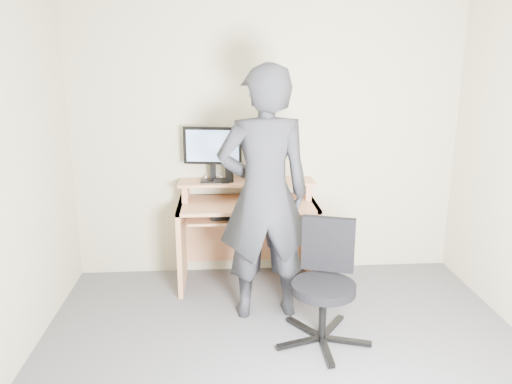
{
  "coord_description": "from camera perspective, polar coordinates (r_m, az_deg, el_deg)",
  "views": [
    {
      "loc": [
        -0.41,
        -2.7,
        1.96
      ],
      "look_at": [
        -0.15,
        1.05,
        0.95
      ],
      "focal_mm": 35.0,
      "sensor_mm": 36.0,
      "label": 1
    }
  ],
  "objects": [
    {
      "name": "desk",
      "position": [
        4.47,
        -1.03,
        -3.41
      ],
      "size": [
        1.2,
        0.6,
        0.91
      ],
      "color": "tan",
      "rests_on": "ground"
    },
    {
      "name": "keyboard",
      "position": [
        4.27,
        -2.11,
        -2.64
      ],
      "size": [
        0.47,
        0.22,
        0.03
      ],
      "primitive_type": "cube",
      "rotation": [
        0.0,
        0.0,
        0.08
      ],
      "color": "black",
      "rests_on": "desk"
    },
    {
      "name": "charger",
      "position": [
        4.36,
        -4.65,
        1.28
      ],
      "size": [
        0.05,
        0.05,
        0.03
      ],
      "primitive_type": "cube",
      "rotation": [
        0.0,
        0.0,
        0.26
      ],
      "color": "black",
      "rests_on": "desk"
    },
    {
      "name": "mouse",
      "position": [
        4.26,
        3.38,
        -1.24
      ],
      "size": [
        0.1,
        0.07,
        0.04
      ],
      "primitive_type": "ellipsoid",
      "rotation": [
        0.0,
        0.0,
        -0.04
      ],
      "color": "black",
      "rests_on": "desk"
    },
    {
      "name": "back_wall",
      "position": [
        4.53,
        1.33,
        6.0
      ],
      "size": [
        3.5,
        0.02,
        2.5
      ],
      "primitive_type": "cube",
      "color": "#BAB494",
      "rests_on": "ground"
    },
    {
      "name": "person",
      "position": [
        3.74,
        0.94,
        -0.37
      ],
      "size": [
        0.75,
        0.53,
        1.94
      ],
      "primitive_type": "imported",
      "rotation": [
        0.0,
        0.0,
        3.24
      ],
      "color": "black",
      "rests_on": "ground"
    },
    {
      "name": "external_drive",
      "position": [
        4.4,
        -3.08,
        2.54
      ],
      "size": [
        0.07,
        0.13,
        0.2
      ],
      "primitive_type": "cube",
      "rotation": [
        0.0,
        0.0,
        0.01
      ],
      "color": "black",
      "rests_on": "desk"
    },
    {
      "name": "headphones",
      "position": [
        4.51,
        -4.86,
        1.6
      ],
      "size": [
        0.2,
        0.2,
        0.06
      ],
      "primitive_type": "torus",
      "rotation": [
        0.26,
        0.0,
        0.34
      ],
      "color": "silver",
      "rests_on": "desk"
    },
    {
      "name": "ground",
      "position": [
        3.37,
        4.08,
        -20.64
      ],
      "size": [
        3.5,
        3.5,
        0.0
      ],
      "primitive_type": "plane",
      "color": "#57575C",
      "rests_on": "ground"
    },
    {
      "name": "smartphone",
      "position": [
        4.4,
        2.08,
        1.27
      ],
      "size": [
        0.09,
        0.14,
        0.01
      ],
      "primitive_type": "cube",
      "rotation": [
        0.0,
        0.0,
        0.2
      ],
      "color": "black",
      "rests_on": "desk"
    },
    {
      "name": "monitor",
      "position": [
        4.35,
        -4.99,
        4.9
      ],
      "size": [
        0.51,
        0.14,
        0.48
      ],
      "rotation": [
        0.0,
        0.0,
        -0.16
      ],
      "color": "black",
      "rests_on": "desk"
    },
    {
      "name": "travel_mug",
      "position": [
        4.4,
        -0.1,
        2.54
      ],
      "size": [
        0.09,
        0.09,
        0.2
      ],
      "primitive_type": "cylinder",
      "rotation": [
        0.0,
        0.0,
        0.07
      ],
      "color": "#BCBCC1",
      "rests_on": "desk"
    },
    {
      "name": "office_chair",
      "position": [
        3.59,
        7.89,
        -9.72
      ],
      "size": [
        0.68,
        0.65,
        0.85
      ],
      "rotation": [
        0.0,
        0.0,
        -0.32
      ],
      "color": "black",
      "rests_on": "ground"
    }
  ]
}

